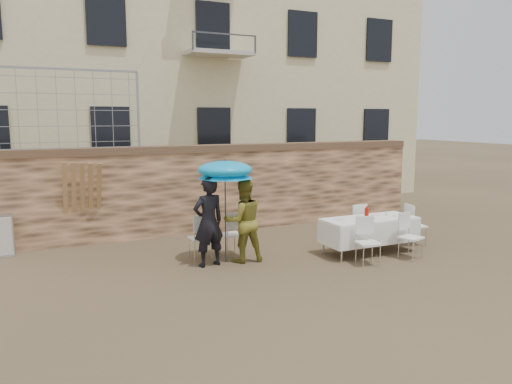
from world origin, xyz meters
name	(u,v)px	position (x,y,z in m)	size (l,w,h in m)	color
ground	(289,293)	(0.00, 0.00, 0.00)	(80.00, 80.00, 0.00)	brown
stone_wall	(196,190)	(0.00, 5.00, 1.10)	(13.00, 0.50, 2.20)	#936949
chain_link_fence	(67,110)	(-3.00, 5.00, 3.10)	(3.20, 0.06, 1.80)	gray
man_suit	(208,222)	(-0.71, 2.04, 0.89)	(0.65, 0.43, 1.79)	black
woman_dress	(243,221)	(0.04, 2.04, 0.85)	(0.83, 0.64, 1.70)	#A39A31
umbrella	(225,173)	(-0.31, 2.14, 1.84)	(1.15, 1.15, 1.95)	#3F3F44
couple_chair_left	(200,236)	(-0.71, 2.59, 0.48)	(0.48, 0.48, 0.96)	white
couple_chair_right	(231,233)	(-0.01, 2.59, 0.48)	(0.48, 0.48, 0.96)	white
banquet_table	(370,220)	(2.80, 1.50, 0.73)	(2.10, 0.85, 0.78)	white
soda_bottle	(367,214)	(2.60, 1.35, 0.91)	(0.09, 0.09, 0.26)	red
table_chair_front_left	(368,242)	(2.20, 0.75, 0.48)	(0.48, 0.48, 0.96)	white
table_chair_front_right	(411,236)	(3.30, 0.75, 0.48)	(0.48, 0.48, 0.96)	white
table_chair_back	(355,223)	(3.00, 2.30, 0.48)	(0.48, 0.48, 0.96)	white
table_chair_side	(416,225)	(4.20, 1.60, 0.48)	(0.48, 0.48, 0.96)	white
chair_stack_right	(3,234)	(-4.45, 4.64, 0.46)	(0.46, 0.40, 0.92)	white
wood_planks	(80,203)	(-2.85, 4.71, 1.00)	(0.70, 0.20, 2.00)	#A37749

